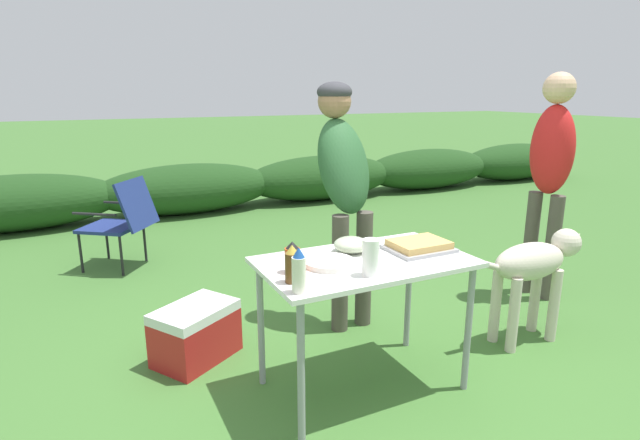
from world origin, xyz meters
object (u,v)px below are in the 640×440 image
object	(u,v)px
folding_table	(365,274)
dog	(535,267)
paper_cup_stack	(371,257)
standing_person_with_beanie	(344,175)
plate_stack	(329,263)
mixing_bowl	(351,245)
food_tray	(419,246)
mayo_bottle	(299,271)
standing_person_in_dark_puffer	(551,164)
camp_chair_green_behind_table	(122,219)
beer_bottle	(292,265)
hot_sauce_bottle	(292,257)
cooler_box	(196,333)

from	to	relation	value
folding_table	dog	xyz separation A→B (m)	(1.26, -0.01, -0.16)
paper_cup_stack	standing_person_with_beanie	world-z (taller)	standing_person_with_beanie
plate_stack	mixing_bowl	distance (m)	0.25
food_tray	paper_cup_stack	xyz separation A→B (m)	(-0.44, -0.21, 0.06)
plate_stack	mayo_bottle	size ratio (longest dim) A/B	1.25
food_tray	plate_stack	size ratio (longest dim) A/B	1.32
plate_stack	paper_cup_stack	bearing A→B (deg)	-61.93
paper_cup_stack	standing_person_in_dark_puffer	bearing A→B (deg)	19.02
mayo_bottle	dog	bearing A→B (deg)	7.69
standing_person_with_beanie	camp_chair_green_behind_table	distance (m)	2.32
paper_cup_stack	folding_table	bearing A→B (deg)	64.90
beer_bottle	mayo_bottle	bearing A→B (deg)	-99.69
food_tray	mayo_bottle	world-z (taller)	mayo_bottle
paper_cup_stack	dog	world-z (taller)	paper_cup_stack
mixing_bowl	hot_sauce_bottle	xyz separation A→B (m)	(-0.41, -0.15, 0.03)
hot_sauce_bottle	standing_person_with_beanie	world-z (taller)	standing_person_with_beanie
food_tray	hot_sauce_bottle	distance (m)	0.76
folding_table	paper_cup_stack	bearing A→B (deg)	-115.10
mixing_bowl	mayo_bottle	xyz separation A→B (m)	(-0.48, -0.39, 0.06)
plate_stack	beer_bottle	bearing A→B (deg)	-153.09
folding_table	plate_stack	world-z (taller)	plate_stack
plate_stack	beer_bottle	size ratio (longest dim) A/B	1.44
hot_sauce_bottle	mixing_bowl	bearing A→B (deg)	19.58
standing_person_in_dark_puffer	dog	xyz separation A→B (m)	(-0.66, -0.50, -0.56)
hot_sauce_bottle	standing_person_in_dark_puffer	distance (m)	2.40
folding_table	camp_chair_green_behind_table	size ratio (longest dim) A/B	1.32
camp_chair_green_behind_table	mixing_bowl	bearing A→B (deg)	-121.74
food_tray	plate_stack	bearing A→B (deg)	179.81
folding_table	cooler_box	xyz separation A→B (m)	(-0.76, 0.70, -0.49)
food_tray	hot_sauce_bottle	bearing A→B (deg)	-179.79
mayo_bottle	dog	xyz separation A→B (m)	(1.75, 0.24, -0.33)
plate_stack	camp_chair_green_behind_table	size ratio (longest dim) A/B	0.31
paper_cup_stack	cooler_box	xyz separation A→B (m)	(-0.67, 0.90, -0.66)
food_tray	cooler_box	distance (m)	1.44
mayo_bottle	food_tray	bearing A→B (deg)	16.85
standing_person_with_beanie	camp_chair_green_behind_table	xyz separation A→B (m)	(-1.28, 1.85, -0.58)
camp_chair_green_behind_table	folding_table	bearing A→B (deg)	-122.79
food_tray	camp_chair_green_behind_table	xyz separation A→B (m)	(-1.33, 2.62, -0.30)
food_tray	plate_stack	distance (m)	0.55
food_tray	mayo_bottle	distance (m)	0.87
hot_sauce_bottle	cooler_box	bearing A→B (deg)	116.64
plate_stack	hot_sauce_bottle	size ratio (longest dim) A/B	1.66
camp_chair_green_behind_table	dog	bearing A→B (deg)	-102.94
folding_table	food_tray	size ratio (longest dim) A/B	3.23
mayo_bottle	cooler_box	world-z (taller)	mayo_bottle
food_tray	paper_cup_stack	world-z (taller)	paper_cup_stack
food_tray	hot_sauce_bottle	world-z (taller)	hot_sauce_bottle
hot_sauce_bottle	cooler_box	xyz separation A→B (m)	(-0.35, 0.70, -0.64)
beer_bottle	mayo_bottle	world-z (taller)	mayo_bottle
plate_stack	dog	bearing A→B (deg)	-0.71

